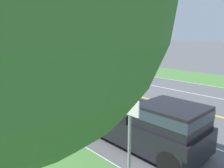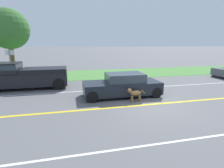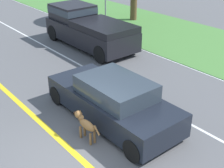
{
  "view_description": "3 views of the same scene",
  "coord_description": "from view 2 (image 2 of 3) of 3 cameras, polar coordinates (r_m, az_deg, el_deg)",
  "views": [
    {
      "loc": [
        11.37,
        11.92,
        4.06
      ],
      "look_at": [
        1.27,
        1.22,
        0.86
      ],
      "focal_mm": 35.0,
      "sensor_mm": 36.0,
      "label": 1
    },
    {
      "loc": [
        -8.01,
        3.87,
        3.11
      ],
      "look_at": [
        1.4,
        1.63,
        0.89
      ],
      "focal_mm": 28.0,
      "sensor_mm": 36.0,
      "label": 2
    },
    {
      "loc": [
        -3.38,
        -5.52,
        5.32
      ],
      "look_at": [
        1.98,
        1.05,
        1.11
      ],
      "focal_mm": 50.0,
      "sensor_mm": 36.0,
      "label": 3
    }
  ],
  "objects": [
    {
      "name": "street_sign",
      "position": [
        16.46,
        -30.26,
        6.21
      ],
      "size": [
        0.11,
        0.64,
        2.69
      ],
      "color": "gray",
      "rests_on": "ground"
    },
    {
      "name": "ground_plane",
      "position": [
        9.43,
        11.78,
        -6.62
      ],
      "size": [
        400.0,
        400.0,
        0.0
      ],
      "primitive_type": "plane",
      "color": "#5B5B5E"
    },
    {
      "name": "lane_dash_oncoming",
      "position": [
        6.71,
        24.95,
        -15.97
      ],
      "size": [
        0.1,
        160.0,
        0.01
      ],
      "primitive_type": "cube",
      "color": "white",
      "rests_on": "ground"
    },
    {
      "name": "grass_verge_right",
      "position": [
        18.68,
        -1.22,
        3.39
      ],
      "size": [
        6.0,
        160.0,
        0.03
      ],
      "primitive_type": "cube",
      "color": "#4C843D",
      "rests_on": "ground"
    },
    {
      "name": "dog",
      "position": [
        9.6,
        7.34,
        -2.96
      ],
      "size": [
        0.25,
        1.13,
        0.8
      ],
      "rotation": [
        0.0,
        0.0,
        0.05
      ],
      "color": "olive",
      "rests_on": "ground"
    },
    {
      "name": "ego_car",
      "position": [
        10.61,
        3.4,
        -0.48
      ],
      "size": [
        1.88,
        4.61,
        1.4
      ],
      "color": "black",
      "rests_on": "ground"
    },
    {
      "name": "pickup_truck",
      "position": [
        13.83,
        -26.56,
        2.57
      ],
      "size": [
        2.08,
        5.29,
        1.87
      ],
      "color": "black",
      "rests_on": "ground"
    },
    {
      "name": "roadside_tree_right_near",
      "position": [
        19.29,
        -30.7,
        15.12
      ],
      "size": [
        3.68,
        3.68,
        6.3
      ],
      "color": "brown",
      "rests_on": "ground"
    },
    {
      "name": "lane_dash_same_dir",
      "position": [
        12.54,
        5.05,
        -1.47
      ],
      "size": [
        0.1,
        160.0,
        0.01
      ],
      "primitive_type": "cube",
      "color": "white",
      "rests_on": "ground"
    },
    {
      "name": "lane_edge_line_right",
      "position": [
        15.81,
        1.08,
        1.6
      ],
      "size": [
        0.14,
        160.0,
        0.01
      ],
      "primitive_type": "cube",
      "color": "white",
      "rests_on": "ground"
    },
    {
      "name": "centre_divider_line",
      "position": [
        9.42,
        11.78,
        -6.6
      ],
      "size": [
        0.18,
        160.0,
        0.01
      ],
      "primitive_type": "cube",
      "color": "yellow",
      "rests_on": "ground"
    }
  ]
}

